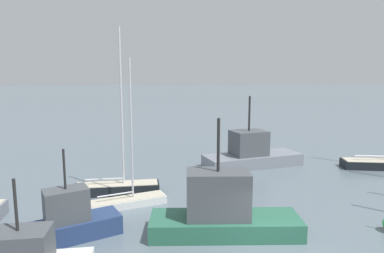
% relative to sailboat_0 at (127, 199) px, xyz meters
% --- Properties ---
extents(sailboat_0, '(4.48, 1.93, 8.18)m').
position_rel_sailboat_0_xyz_m(sailboat_0, '(0.00, 0.00, 0.00)').
color(sailboat_0, white).
rests_on(sailboat_0, ground_plane).
extents(sailboat_1, '(5.27, 1.77, 10.07)m').
position_rel_sailboat_0_xyz_m(sailboat_1, '(-0.48, 2.21, 0.11)').
color(sailboat_1, black).
rests_on(sailboat_1, ground_plane).
extents(fishing_boat_0, '(7.15, 3.66, 5.37)m').
position_rel_sailboat_0_xyz_m(fishing_boat_0, '(4.01, -4.49, 0.71)').
color(fishing_boat_0, '#2D6B51').
rests_on(fishing_boat_0, ground_plane).
extents(fishing_boat_2, '(5.29, 2.91, 4.11)m').
position_rel_sailboat_0_xyz_m(fishing_boat_2, '(-2.94, -3.36, 0.43)').
color(fishing_boat_2, navy).
rests_on(fishing_boat_2, ground_plane).
extents(fishing_boat_3, '(8.15, 3.55, 5.68)m').
position_rel_sailboat_0_xyz_m(fishing_boat_3, '(10.24, 6.15, 0.61)').
color(fishing_boat_3, gray).
rests_on(fishing_boat_3, ground_plane).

